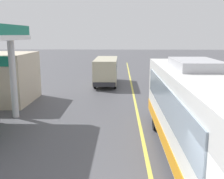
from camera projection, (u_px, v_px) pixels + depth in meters
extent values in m
plane|color=#4C4C51|center=(131.00, 85.00, 25.05)|extent=(120.00, 120.00, 0.00)
cube|color=#D8CC4C|center=(134.00, 97.00, 20.15)|extent=(0.16, 50.00, 0.01)
cube|color=white|center=(200.00, 112.00, 9.60)|extent=(2.50, 11.00, 2.90)
cube|color=orange|center=(198.00, 141.00, 9.83)|extent=(2.54, 11.04, 0.56)
cube|color=#8C9EAD|center=(165.00, 100.00, 9.55)|extent=(0.06, 9.35, 1.10)
cube|color=#B2B2B7|center=(195.00, 64.00, 10.25)|extent=(1.60, 2.80, 0.36)
cylinder|color=black|center=(156.00, 120.00, 13.15)|extent=(0.30, 1.00, 1.00)
cylinder|color=black|center=(201.00, 120.00, 13.08)|extent=(0.30, 1.00, 1.00)
cylinder|color=silver|center=(13.00, 77.00, 14.80)|extent=(0.36, 0.36, 4.60)
cube|color=#BFB799|center=(106.00, 70.00, 25.02)|extent=(2.00, 6.00, 2.10)
cube|color=#8C9EAD|center=(106.00, 65.00, 24.94)|extent=(2.04, 5.10, 0.80)
cube|color=#2D2D33|center=(104.00, 85.00, 22.21)|extent=(1.90, 0.16, 0.36)
cylinder|color=black|center=(95.00, 84.00, 23.30)|extent=(0.22, 0.76, 0.76)
cylinder|color=black|center=(115.00, 84.00, 23.24)|extent=(0.22, 0.76, 0.76)
cylinder|color=black|center=(99.00, 77.00, 27.21)|extent=(0.22, 0.76, 0.76)
cylinder|color=black|center=(116.00, 77.00, 27.15)|extent=(0.22, 0.76, 0.76)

